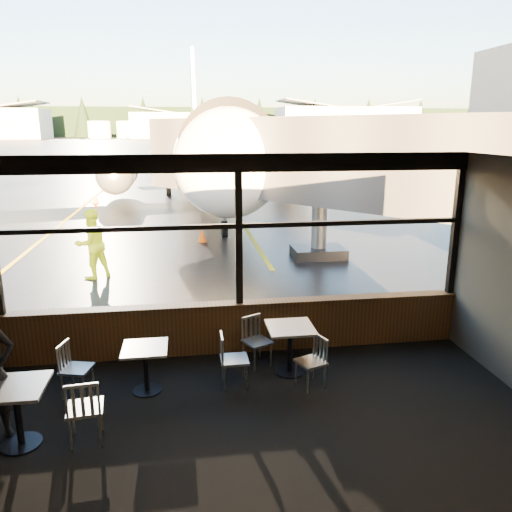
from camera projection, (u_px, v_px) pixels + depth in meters
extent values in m
plane|color=black|center=(186.00, 143.00, 123.96)|extent=(520.00, 520.00, 0.00)
cube|color=black|center=(267.00, 455.00, 6.13)|extent=(8.00, 6.00, 0.01)
cube|color=#38332D|center=(269.00, 168.00, 5.25)|extent=(8.00, 6.00, 0.04)
cube|color=#513318|center=(240.00, 328.00, 8.89)|extent=(8.00, 0.28, 0.90)
cube|color=black|center=(238.00, 163.00, 8.16)|extent=(8.00, 0.18, 0.30)
cube|color=black|center=(239.00, 232.00, 8.45)|extent=(0.12, 0.12, 2.60)
cube|color=black|center=(456.00, 225.00, 9.00)|extent=(0.12, 0.12, 2.60)
cube|color=black|center=(239.00, 226.00, 8.43)|extent=(8.00, 0.10, 0.08)
imported|color=#BFF219|center=(92.00, 244.00, 13.16)|extent=(1.15, 1.11, 1.86)
cone|color=orange|center=(202.00, 235.00, 17.51)|extent=(0.33, 0.33, 0.46)
cone|color=#FA4207|center=(95.00, 198.00, 26.46)|extent=(0.36, 0.36, 0.50)
cylinder|color=silver|center=(99.00, 130.00, 178.43)|extent=(8.00, 8.00, 6.00)
cylinder|color=silver|center=(128.00, 130.00, 179.82)|extent=(8.00, 8.00, 6.00)
cylinder|color=silver|center=(156.00, 130.00, 181.21)|extent=(8.00, 8.00, 6.00)
cube|color=black|center=(183.00, 122.00, 208.68)|extent=(360.00, 3.00, 12.00)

